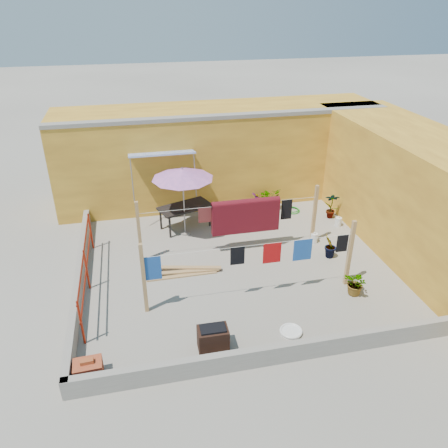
{
  "coord_description": "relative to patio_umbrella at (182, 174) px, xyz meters",
  "views": [
    {
      "loc": [
        -2.47,
        -9.64,
        6.55
      ],
      "look_at": [
        -0.29,
        0.3,
        1.16
      ],
      "focal_mm": 35.0,
      "sensor_mm": 36.0,
      "label": 1
    }
  ],
  "objects": [
    {
      "name": "plant_right_b",
      "position": [
        3.73,
        -2.24,
        -1.58
      ],
      "size": [
        0.51,
        0.51,
        0.72
      ],
      "primitive_type": "imported",
      "rotation": [
        0.0,
        0.0,
        3.96
      ],
      "color": "#1F5618",
      "rests_on": "ground"
    },
    {
      "name": "clothesline_rig",
      "position": [
        1.49,
        -1.52,
        -0.91
      ],
      "size": [
        5.09,
        2.35,
        1.8
      ],
      "color": "tan",
      "rests_on": "ground"
    },
    {
      "name": "parapet_left",
      "position": [
        -2.96,
        -2.09,
        -1.72
      ],
      "size": [
        0.16,
        7.3,
        0.44
      ],
      "primitive_type": "cube",
      "color": "gray",
      "rests_on": "ground"
    },
    {
      "name": "water_jug_b",
      "position": [
        3.66,
        -1.35,
        -1.8
      ],
      "size": [
        0.21,
        0.21,
        0.33
      ],
      "color": "silver",
      "rests_on": "ground"
    },
    {
      "name": "wall_back",
      "position": [
        1.62,
        2.6,
        -0.33
      ],
      "size": [
        11.0,
        3.27,
        3.21
      ],
      "color": "gold",
      "rests_on": "ground"
    },
    {
      "name": "white_basin",
      "position": [
        1.63,
        -4.93,
        -1.9
      ],
      "size": [
        0.5,
        0.5,
        0.09
      ],
      "color": "silver",
      "rests_on": "ground"
    },
    {
      "name": "outdoor_table",
      "position": [
        0.07,
        0.39,
        -1.27
      ],
      "size": [
        1.77,
        1.3,
        0.75
      ],
      "color": "black",
      "rests_on": "ground"
    },
    {
      "name": "plant_back_b",
      "position": [
        2.53,
        0.98,
        -1.6
      ],
      "size": [
        0.42,
        0.42,
        0.69
      ],
      "primitive_type": "imported",
      "rotation": [
        0.0,
        0.0,
        1.47
      ],
      "color": "#1F5618",
      "rests_on": "ground"
    },
    {
      "name": "ground",
      "position": [
        1.12,
        -2.09,
        -1.94
      ],
      "size": [
        80.0,
        80.0,
        0.0
      ],
      "primitive_type": "plane",
      "color": "#9E998E",
      "rests_on": "ground"
    },
    {
      "name": "lumber_pile",
      "position": [
        -0.32,
        -2.16,
        -1.88
      ],
      "size": [
        1.99,
        0.57,
        0.12
      ],
      "color": "tan",
      "rests_on": "ground"
    },
    {
      "name": "plant_right_a",
      "position": [
        4.82,
        0.04,
        -1.5
      ],
      "size": [
        0.55,
        0.46,
        0.89
      ],
      "primitive_type": "imported",
      "rotation": [
        0.0,
        0.0,
        2.78
      ],
      "color": "#1F5618",
      "rests_on": "ground"
    },
    {
      "name": "green_hose",
      "position": [
        3.76,
        0.77,
        -1.91
      ],
      "size": [
        0.54,
        0.54,
        0.08
      ],
      "color": "#1B7D1D",
      "rests_on": "ground"
    },
    {
      "name": "patio_umbrella",
      "position": [
        0.0,
        0.0,
        0.0
      ],
      "size": [
        2.17,
        2.17,
        2.17
      ],
      "color": "gray",
      "rests_on": "ground"
    },
    {
      "name": "brick_stack",
      "position": [
        -2.58,
        -5.29,
        -1.74
      ],
      "size": [
        0.56,
        0.42,
        0.47
      ],
      "color": "#AB3C27",
      "rests_on": "ground"
    },
    {
      "name": "parapet_front",
      "position": [
        1.12,
        -5.67,
        -1.72
      ],
      "size": [
        8.3,
        0.16,
        0.44
      ],
      "primitive_type": "cube",
      "color": "gray",
      "rests_on": "ground"
    },
    {
      "name": "wall_right",
      "position": [
        6.32,
        -2.09,
        -0.34
      ],
      "size": [
        2.4,
        9.0,
        3.2
      ],
      "primitive_type": "cube",
      "color": "gold",
      "rests_on": "ground"
    },
    {
      "name": "brazier",
      "position": [
        -0.11,
        -5.03,
        -1.67
      ],
      "size": [
        0.63,
        0.43,
        0.56
      ],
      "color": "black",
      "rests_on": "ground"
    },
    {
      "name": "plant_back_a",
      "position": [
        3.04,
        1.11,
        -1.56
      ],
      "size": [
        0.82,
        0.75,
        0.78
      ],
      "primitive_type": "imported",
      "rotation": [
        0.0,
        0.0,
        0.24
      ],
      "color": "#1F5618",
      "rests_on": "ground"
    },
    {
      "name": "water_jug_a",
      "position": [
        4.82,
        -0.54,
        -1.8
      ],
      "size": [
        0.21,
        0.21,
        0.32
      ],
      "color": "silver",
      "rests_on": "ground"
    },
    {
      "name": "plant_right_c",
      "position": [
        3.65,
        -3.96,
        -1.63
      ],
      "size": [
        0.71,
        0.74,
        0.63
      ],
      "primitive_type": "imported",
      "rotation": [
        0.0,
        0.0,
        5.22
      ],
      "color": "#1F5618",
      "rests_on": "ground"
    },
    {
      "name": "red_railing",
      "position": [
        -2.73,
        -2.29,
        -1.22
      ],
      "size": [
        0.05,
        4.2,
        1.1
      ],
      "color": "maroon",
      "rests_on": "ground"
    }
  ]
}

